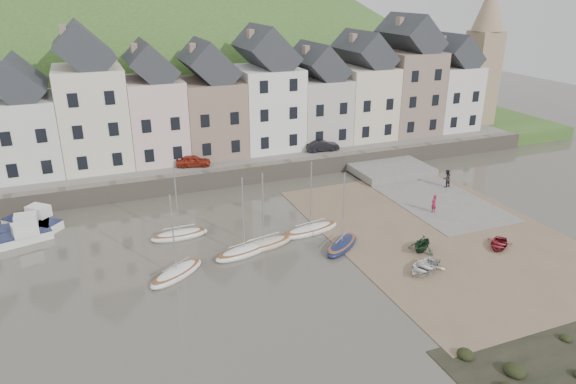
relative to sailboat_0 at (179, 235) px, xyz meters
name	(u,v)px	position (x,y,z in m)	size (l,w,h in m)	color
ground	(318,257)	(8.94, -7.04, -0.26)	(160.00, 160.00, 0.00)	#453F36
quay_land	(212,139)	(8.94, 24.96, 0.49)	(90.00, 30.00, 1.50)	#355421
quay_street	(238,158)	(8.94, 13.46, 1.29)	(70.00, 7.00, 0.10)	slate
seawall	(248,174)	(8.94, 9.96, 0.64)	(70.00, 1.20, 1.80)	slate
beach	(440,233)	(19.94, -7.04, -0.23)	(18.00, 26.00, 0.06)	brown
slipway	(423,192)	(23.94, 0.96, -0.20)	(8.00, 18.00, 0.12)	slate
hillside	(154,201)	(3.94, 52.96, -18.25)	(134.40, 84.00, 84.00)	#355421
townhouse_terrace	(242,98)	(10.70, 16.96, 7.06)	(61.05, 8.00, 13.93)	white
church_spire	(484,50)	(43.49, 16.96, 10.79)	(4.00, 4.00, 18.00)	#997F60
sailboat_0	(179,235)	(0.00, 0.00, 0.00)	(4.62, 1.58, 6.32)	white
sailboat_1	(177,273)	(-1.30, -5.92, 0.00)	(4.71, 3.86, 6.32)	white
sailboat_2	(264,244)	(5.71, -4.11, 0.00)	(5.19, 2.40, 6.32)	beige
sailboat_3	(244,251)	(4.02, -4.57, 0.00)	(5.16, 2.75, 6.32)	white
sailboat_4	(310,230)	(10.09, -3.06, 0.00)	(5.42, 2.38, 6.32)	white
sailboat_5	(342,245)	(11.26, -6.39, 0.00)	(4.40, 3.95, 6.32)	#141B3E
motorboat_0	(20,228)	(-11.83, 5.33, 0.32)	(4.82, 1.79, 1.70)	white
motorboat_1	(19,237)	(-11.81, 3.64, 0.32)	(5.35, 3.00, 1.70)	white
motorboat_2	(34,221)	(-10.85, 6.46, 0.32)	(4.83, 4.61, 1.70)	white
rowboat_white	(424,267)	(14.96, -11.74, 0.12)	(2.24, 3.14, 0.65)	silver
rowboat_green	(422,244)	(16.59, -9.15, 0.41)	(2.02, 2.34, 1.23)	#16331C
rowboat_red	(499,244)	(22.42, -10.86, 0.07)	(1.87, 2.62, 0.54)	maroon
person_red	(434,203)	(21.79, -3.51, 0.67)	(0.60, 0.39, 1.63)	maroon
person_dark	(447,178)	(26.79, 1.20, 0.75)	(0.87, 0.68, 1.79)	#242228
car_left	(193,161)	(3.92, 12.46, 1.92)	(1.38, 3.44, 1.17)	maroon
car_right	(323,146)	(18.47, 12.46, 1.95)	(1.29, 3.70, 1.22)	black
shore_rocks	(561,357)	(16.44, -22.15, -0.18)	(14.00, 6.00, 0.69)	black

